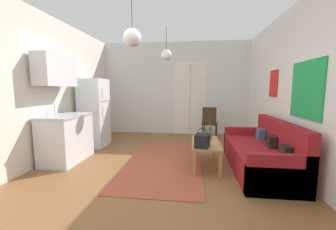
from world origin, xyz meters
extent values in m
cube|color=brown|center=(0.00, 0.00, -0.05)|extent=(5.07, 7.42, 0.10)
cube|color=silver|center=(0.00, 3.46, 1.42)|extent=(4.67, 0.10, 2.84)
cube|color=white|center=(0.22, 3.40, 1.07)|extent=(0.47, 0.02, 2.14)
cube|color=white|center=(0.72, 3.40, 1.07)|extent=(0.47, 0.02, 2.14)
cube|color=white|center=(0.47, 3.40, 2.17)|extent=(1.04, 0.03, 0.06)
cube|color=white|center=(2.28, 0.00, 1.42)|extent=(0.10, 7.02, 2.84)
cube|color=green|center=(2.22, 0.21, 1.40)|extent=(0.02, 0.87, 0.85)
cube|color=red|center=(2.22, 1.50, 1.52)|extent=(0.02, 0.41, 0.55)
cube|color=silver|center=(-2.28, 0.00, 1.42)|extent=(0.10, 7.02, 2.84)
cube|color=green|center=(-2.22, 1.28, 1.70)|extent=(0.02, 0.32, 0.40)
cube|color=#9E4733|center=(0.04, 0.77, 0.01)|extent=(1.41, 2.83, 0.01)
cube|color=maroon|center=(1.69, 0.55, 0.21)|extent=(0.86, 1.99, 0.42)
cube|color=maroon|center=(2.04, 0.55, 0.44)|extent=(0.15, 1.99, 0.88)
cube|color=maroon|center=(1.69, -0.39, 0.29)|extent=(0.86, 0.11, 0.58)
cube|color=maroon|center=(1.69, 1.49, 0.29)|extent=(0.86, 0.11, 0.58)
cube|color=black|center=(1.90, -0.02, 0.51)|extent=(0.14, 0.19, 0.20)
cube|color=black|center=(1.90, 0.53, 0.52)|extent=(0.14, 0.21, 0.21)
cube|color=#3D5B7F|center=(1.89, 1.11, 0.52)|extent=(0.14, 0.21, 0.22)
cube|color=#B27F4C|center=(0.80, 0.65, 0.44)|extent=(0.49, 1.04, 0.04)
cube|color=#B27F4C|center=(0.59, 0.17, 0.21)|extent=(0.05, 0.05, 0.42)
cube|color=#B27F4C|center=(1.01, 0.17, 0.21)|extent=(0.05, 0.05, 0.42)
cube|color=#B27F4C|center=(0.59, 1.13, 0.21)|extent=(0.05, 0.05, 0.42)
cube|color=#B27F4C|center=(1.01, 1.13, 0.21)|extent=(0.05, 0.05, 0.42)
cylinder|color=#47704C|center=(0.88, 0.82, 0.58)|extent=(0.09, 0.09, 0.24)
cylinder|color=#477F42|center=(0.88, 0.82, 0.81)|extent=(0.01, 0.01, 0.22)
cube|color=black|center=(0.72, 0.29, 0.56)|extent=(0.27, 0.31, 0.21)
torus|color=#512319|center=(0.72, 0.29, 0.69)|extent=(0.17, 0.01, 0.17)
cube|color=white|center=(-1.85, 1.72, 0.83)|extent=(0.57, 0.64, 1.65)
cube|color=#4C4C51|center=(-1.56, 1.72, 1.12)|extent=(0.01, 0.61, 0.01)
cylinder|color=#B7BABF|center=(-1.55, 1.55, 1.32)|extent=(0.02, 0.02, 0.23)
cylinder|color=#B7BABF|center=(-1.55, 1.55, 0.82)|extent=(0.02, 0.02, 0.36)
cube|color=silver|center=(-1.89, 0.60, 0.44)|extent=(0.59, 1.01, 0.88)
cube|color=#B7BABF|center=(-1.89, 0.60, 0.90)|extent=(0.62, 1.04, 0.03)
cube|color=#999BA0|center=(-1.89, 0.65, 0.85)|extent=(0.36, 0.40, 0.10)
cylinder|color=#B7BABF|center=(-2.12, 0.65, 1.01)|extent=(0.02, 0.02, 0.20)
cube|color=silver|center=(-2.02, 0.60, 1.75)|extent=(0.32, 0.91, 0.59)
cylinder|color=#382619|center=(1.25, 2.96, 0.21)|extent=(0.03, 0.03, 0.42)
cylinder|color=#382619|center=(0.90, 3.02, 0.21)|extent=(0.03, 0.03, 0.42)
cylinder|color=#382619|center=(1.19, 2.62, 0.21)|extent=(0.03, 0.03, 0.42)
cylinder|color=#382619|center=(0.83, 2.69, 0.21)|extent=(0.03, 0.03, 0.42)
cube|color=#382619|center=(1.04, 2.82, 0.43)|extent=(0.49, 0.47, 0.04)
cube|color=#382619|center=(1.01, 2.65, 0.68)|extent=(0.38, 0.10, 0.47)
cylinder|color=black|center=(-0.29, -0.18, 2.54)|extent=(0.01, 0.01, 0.59)
sphere|color=white|center=(-0.29, -0.18, 2.12)|extent=(0.25, 0.25, 0.25)
cylinder|color=black|center=(-0.07, 1.80, 2.58)|extent=(0.01, 0.01, 0.52)
sphere|color=white|center=(-0.07, 1.80, 2.19)|extent=(0.25, 0.25, 0.25)
camera|label=1|loc=(0.56, -3.12, 1.41)|focal=22.35mm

